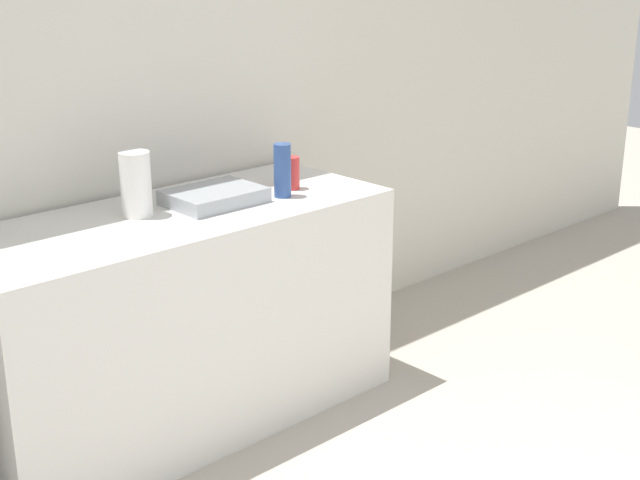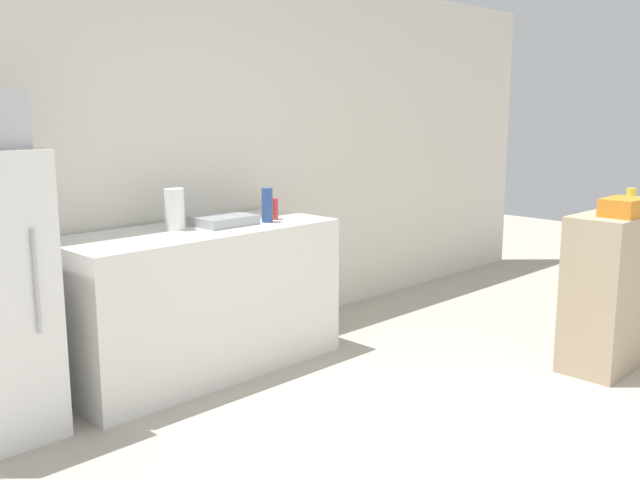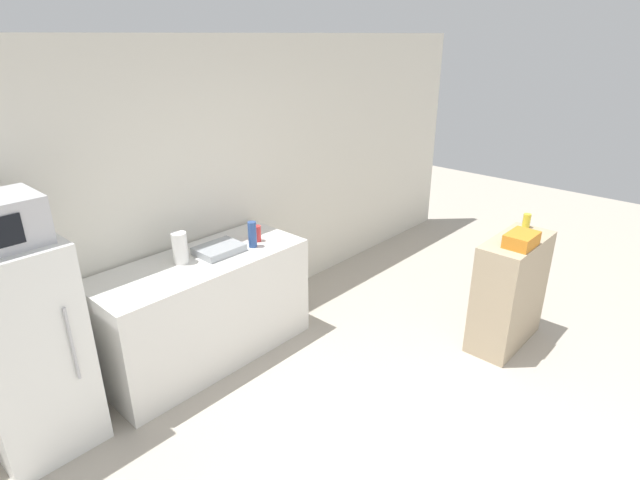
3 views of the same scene
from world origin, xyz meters
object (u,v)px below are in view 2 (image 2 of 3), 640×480
object	(u,v)px
bottle_tall	(267,205)
jar	(631,197)
paper_towel_roll	(175,209)
basket	(624,207)
bottle_short	(273,209)

from	to	relation	value
bottle_tall	jar	world-z (taller)	bottle_tall
jar	paper_towel_roll	bearing A→B (deg)	143.41
bottle_tall	basket	bearing A→B (deg)	-52.10
jar	basket	bearing A→B (deg)	-163.20
bottle_short	jar	distance (m)	2.39
bottle_short	basket	distance (m)	2.20
paper_towel_roll	basket	bearing A→B (deg)	-44.53
bottle_tall	basket	distance (m)	2.21
bottle_tall	bottle_short	world-z (taller)	bottle_tall
bottle_short	paper_towel_roll	size ratio (longest dim) A/B	0.55
basket	jar	bearing A→B (deg)	16.80
basket	bottle_tall	bearing A→B (deg)	127.90
bottle_tall	paper_towel_roll	world-z (taller)	paper_towel_roll
bottle_short	basket	xyz separation A→B (m)	(1.25, -1.81, 0.07)
bottle_short	paper_towel_roll	distance (m)	0.71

